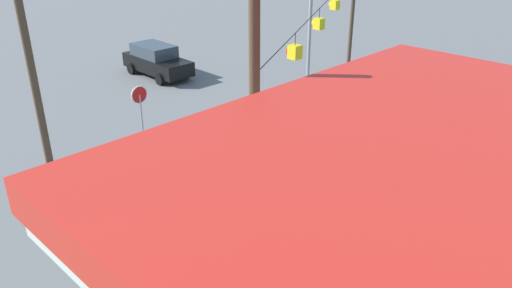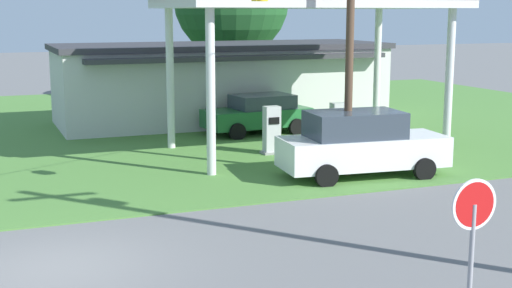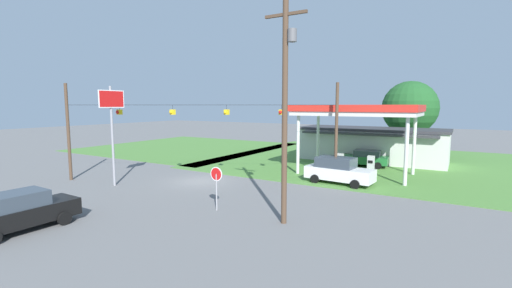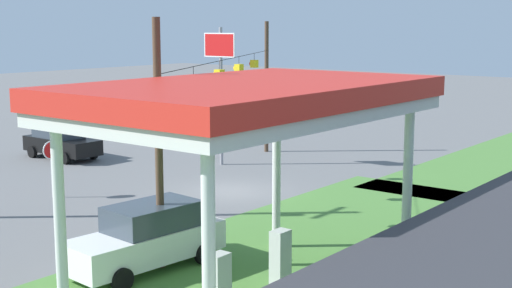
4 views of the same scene
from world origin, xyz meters
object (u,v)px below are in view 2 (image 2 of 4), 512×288
fuel_pump_near (272,132)px  stop_sign_roadside (473,223)px  car_at_pumps_rear (258,113)px  car_at_pumps_front (361,144)px  gas_station_store (222,82)px  fuel_pump_far (338,127)px  tree_behind_station (231,0)px

fuel_pump_near → stop_sign_roadside: stop_sign_roadside is taller
fuel_pump_near → car_at_pumps_rear: size_ratio=0.38×
car_at_pumps_front → car_at_pumps_rear: (0.00, 8.40, -0.17)m
fuel_pump_near → car_at_pumps_rear: (1.17, 4.21, 0.04)m
gas_station_store → fuel_pump_near: size_ratio=8.65×
gas_station_store → stop_sign_roadside: bearing=-99.1°
fuel_pump_far → car_at_pumps_front: 4.45m
gas_station_store → car_at_pumps_front: (0.28, -12.17, -0.78)m
car_at_pumps_front → stop_sign_roadside: 10.83m
gas_station_store → car_at_pumps_front: size_ratio=2.85×
gas_station_store → fuel_pump_near: (-0.88, -7.98, -0.98)m
fuel_pump_near → stop_sign_roadside: (-2.70, -14.28, 0.99)m
gas_station_store → stop_sign_roadside: size_ratio=5.96×
stop_sign_roadside → tree_behind_station: 29.70m
fuel_pump_far → car_at_pumps_front: size_ratio=0.33×
gas_station_store → fuel_pump_far: size_ratio=8.65×
gas_station_store → fuel_pump_far: bearing=-77.6°
car_at_pumps_rear → stop_sign_roadside: 18.91m
stop_sign_roadside → fuel_pump_far: bearing=-110.5°
gas_station_store → car_at_pumps_rear: gas_station_store is taller
fuel_pump_far → car_at_pumps_rear: fuel_pump_far is taller
car_at_pumps_front → tree_behind_station: tree_behind_station is taller
fuel_pump_near → fuel_pump_far: (2.64, 0.00, 0.00)m
fuel_pump_near → fuel_pump_far: size_ratio=1.00×
car_at_pumps_front → stop_sign_roadside: size_ratio=2.09×
fuel_pump_far → stop_sign_roadside: 15.27m
car_at_pumps_front → tree_behind_station: bearing=87.3°
stop_sign_roadside → tree_behind_station: tree_behind_station is taller
car_at_pumps_front → fuel_pump_far: bearing=75.7°
car_at_pumps_front → fuel_pump_near: bearing=110.6°
fuel_pump_far → tree_behind_station: tree_behind_station is taller
car_at_pumps_front → stop_sign_roadside: bearing=-105.9°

